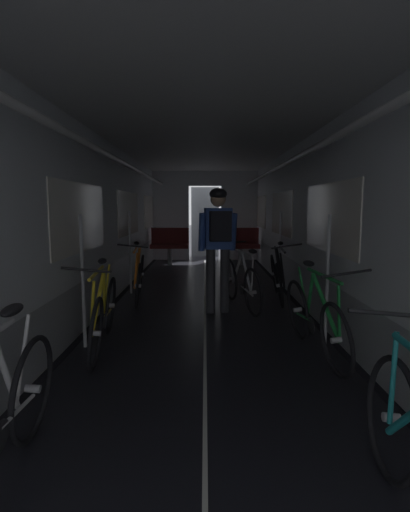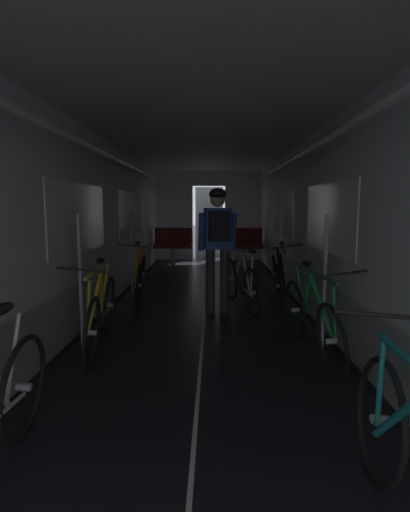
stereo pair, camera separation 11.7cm
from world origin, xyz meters
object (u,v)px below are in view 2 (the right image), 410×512
at_px(bicycle_green, 311,318).
at_px(person_cyclist_aisle, 218,236).
at_px(bench_seat_far_right, 244,243).
at_px(bicycle_silver_in_aisle, 241,282).
at_px(bicycle_yellow, 101,312).
at_px(bench_seat_far_left, 173,243).
at_px(bicycle_orange, 140,276).
at_px(bicycle_black, 278,276).

height_order(bicycle_green, person_cyclist_aisle, person_cyclist_aisle).
xyz_separation_m(bench_seat_far_right, bicycle_silver_in_aisle, (-0.37, -4.34, -0.18)).
relative_size(bicycle_yellow, person_cyclist_aisle, 0.98).
height_order(bench_seat_far_left, person_cyclist_aisle, person_cyclist_aisle).
relative_size(bench_seat_far_right, bicycle_orange, 0.58).
relative_size(bench_seat_far_right, person_cyclist_aisle, 0.57).
distance_m(bench_seat_far_right, bicycle_yellow, 6.33).
bearing_deg(bicycle_black, bicycle_green, -91.49).
bearing_deg(bicycle_yellow, person_cyclist_aisle, 48.74).
xyz_separation_m(bench_seat_far_left, bicycle_yellow, (-0.15, -6.02, -0.19)).
bearing_deg(bicycle_black, bench_seat_far_left, 118.29).
bearing_deg(bench_seat_far_right, bench_seat_far_left, 180.00).
distance_m(bicycle_black, bicycle_orange, 2.19).
bearing_deg(bicycle_yellow, bench_seat_far_right, 72.03).
xyz_separation_m(bicycle_yellow, bicycle_black, (2.21, 2.20, -0.00)).
xyz_separation_m(bicycle_yellow, person_cyclist_aisle, (1.24, 1.41, 0.69)).
distance_m(person_cyclist_aisle, bicycle_silver_in_aisle, 0.82).
relative_size(bicycle_black, bicycle_silver_in_aisle, 1.02).
height_order(person_cyclist_aisle, bicycle_silver_in_aisle, person_cyclist_aisle).
distance_m(bicycle_orange, person_cyclist_aisle, 1.60).
relative_size(bench_seat_far_right, bicycle_yellow, 0.58).
height_order(bicycle_green, bicycle_silver_in_aisle, bicycle_green).
bearing_deg(bicycle_silver_in_aisle, bicycle_yellow, -133.21).
bearing_deg(bicycle_green, person_cyclist_aisle, 119.68).
relative_size(bench_seat_far_left, bicycle_yellow, 0.58).
height_order(bench_seat_far_left, bicycle_black, bicycle_black).
xyz_separation_m(bench_seat_far_right, bicycle_green, (0.19, -6.20, -0.19)).
bearing_deg(bicycle_silver_in_aisle, bicycle_black, 39.64).
bearing_deg(bench_seat_far_left, bench_seat_far_right, 0.00).
xyz_separation_m(bench_seat_far_right, person_cyclist_aisle, (-0.72, -4.61, 0.50)).
distance_m(bench_seat_far_left, bicycle_green, 6.51).
bearing_deg(bench_seat_far_right, person_cyclist_aisle, -98.83).
height_order(bicycle_black, bicycle_silver_in_aisle, bicycle_black).
height_order(bicycle_yellow, bicycle_silver_in_aisle, bicycle_yellow).
height_order(bicycle_orange, bicycle_silver_in_aisle, bicycle_orange).
bearing_deg(bicycle_black, bicycle_yellow, -135.07).
distance_m(bench_seat_far_left, bench_seat_far_right, 1.80).
bearing_deg(bicycle_black, bicycle_orange, -179.07).
bearing_deg(bicycle_green, bicycle_black, 88.51).
distance_m(bicycle_orange, bicycle_silver_in_aisle, 1.64).
relative_size(bicycle_orange, person_cyclist_aisle, 0.98).
height_order(bench_seat_far_left, bicycle_green, same).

